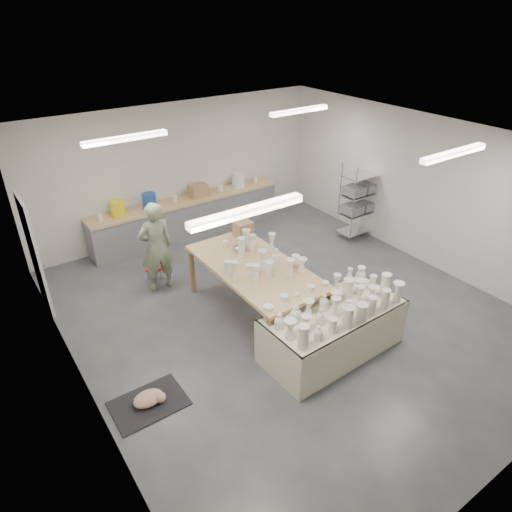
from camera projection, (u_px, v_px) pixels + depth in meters
room at (281, 204)px, 7.20m from camera, size 8.00×8.02×3.00m
back_counter at (188, 216)px, 10.59m from camera, size 4.60×0.60×1.24m
wire_shelf at (360, 199)px, 10.35m from camera, size 0.88×0.48×1.80m
drying_table at (332, 328)px, 7.05m from camera, size 2.26×1.12×1.15m
work_table at (256, 263)px, 7.74m from camera, size 1.31×2.61×1.35m
rug at (149, 403)px, 6.30m from camera, size 1.00×0.70×0.02m
cat at (150, 398)px, 6.25m from camera, size 0.50×0.43×0.18m
potter at (156, 247)px, 8.41m from camera, size 0.67×0.47×1.78m
red_stool at (154, 269)px, 8.90m from camera, size 0.40×0.40×0.32m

